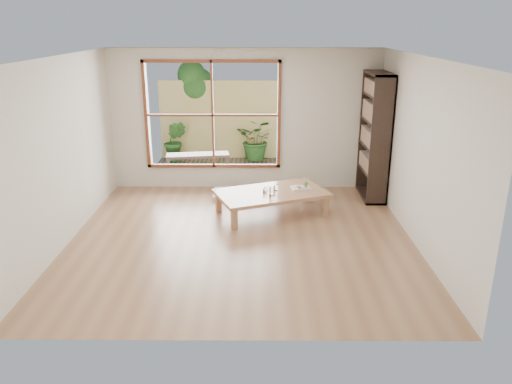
% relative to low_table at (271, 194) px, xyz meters
% --- Properties ---
extents(ground, '(5.00, 5.00, 0.00)m').
position_rel_low_table_xyz_m(ground, '(-0.47, -1.01, -0.34)').
color(ground, '#9D744E').
rests_on(ground, ground).
extents(low_table, '(2.00, 1.57, 0.39)m').
position_rel_low_table_xyz_m(low_table, '(0.00, 0.00, 0.00)').
color(low_table, '#AE7754').
rests_on(low_table, ground).
extents(floor_cushion, '(0.63, 0.63, 0.09)m').
position_rel_low_table_xyz_m(floor_cushion, '(-0.73, 0.89, -0.29)').
color(floor_cushion, beige).
rests_on(floor_cushion, ground).
extents(bookshelf, '(0.36, 1.00, 2.23)m').
position_rel_low_table_xyz_m(bookshelf, '(1.84, 0.89, 0.77)').
color(bookshelf, '#2F201A').
rests_on(bookshelf, ground).
extents(glass_tall, '(0.08, 0.08, 0.15)m').
position_rel_low_table_xyz_m(glass_tall, '(-0.01, -0.19, 0.12)').
color(glass_tall, silver).
rests_on(glass_tall, low_table).
extents(glass_mid, '(0.07, 0.07, 0.10)m').
position_rel_low_table_xyz_m(glass_mid, '(0.07, 0.06, 0.10)').
color(glass_mid, silver).
rests_on(glass_mid, low_table).
extents(glass_short, '(0.06, 0.06, 0.08)m').
position_rel_low_table_xyz_m(glass_short, '(-0.09, 0.03, 0.09)').
color(glass_short, silver).
rests_on(glass_short, low_table).
extents(glass_small, '(0.06, 0.06, 0.08)m').
position_rel_low_table_xyz_m(glass_small, '(-0.11, -0.06, 0.08)').
color(glass_small, silver).
rests_on(glass_small, low_table).
extents(food_tray, '(0.35, 0.28, 0.10)m').
position_rel_low_table_xyz_m(food_tray, '(0.51, 0.19, 0.07)').
color(food_tray, white).
rests_on(food_tray, low_table).
extents(deck, '(2.80, 2.00, 0.05)m').
position_rel_low_table_xyz_m(deck, '(-1.07, 2.55, -0.34)').
color(deck, '#3D352C').
rests_on(deck, ground).
extents(garden_bench, '(1.33, 0.56, 0.41)m').
position_rel_low_table_xyz_m(garden_bench, '(-1.48, 2.29, 0.03)').
color(garden_bench, '#2F201A').
rests_on(garden_bench, deck).
extents(bamboo_fence, '(2.80, 0.06, 1.80)m').
position_rel_low_table_xyz_m(bamboo_fence, '(-1.07, 3.55, 0.56)').
color(bamboo_fence, '#D1C16B').
rests_on(bamboo_fence, ground).
extents(shrub_right, '(1.03, 0.95, 0.95)m').
position_rel_low_table_xyz_m(shrub_right, '(-0.25, 3.38, 0.16)').
color(shrub_right, '#2A5820').
rests_on(shrub_right, deck).
extents(shrub_left, '(0.55, 0.46, 0.91)m').
position_rel_low_table_xyz_m(shrub_left, '(-2.11, 3.27, 0.14)').
color(shrub_left, '#2A5820').
rests_on(shrub_left, deck).
extents(garden_tree, '(1.04, 0.85, 2.22)m').
position_rel_low_table_xyz_m(garden_tree, '(-1.74, 3.85, 1.29)').
color(garden_tree, '#4C3D2D').
rests_on(garden_tree, ground).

